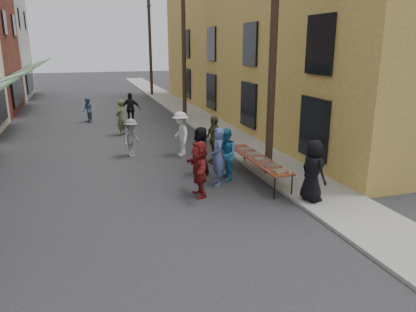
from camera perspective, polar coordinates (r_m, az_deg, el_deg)
ground at (r=10.71m, az=-5.74°, el=-9.68°), size 120.00×120.00×0.00m
sidewalk at (r=25.85m, az=-1.76°, el=5.56°), size 2.20×60.00×0.10m
building_ochre at (r=26.85m, az=11.93°, el=16.24°), size 10.00×28.00×10.00m
utility_pole_near at (r=13.95m, az=9.17°, el=15.18°), size 0.26×0.26×9.00m
utility_pole_mid at (r=25.27m, az=-3.43°, el=15.46°), size 0.26×0.26×9.00m
utility_pole_far at (r=37.02m, az=-8.15°, el=15.38°), size 0.26×0.26×9.00m
serving_table at (r=13.99m, az=7.04°, el=-0.46°), size 0.70×4.00×0.75m
catering_tray_sausage at (r=12.55m, az=10.15°, el=-2.11°), size 0.50×0.33×0.08m
catering_tray_foil_b at (r=13.11m, az=8.85°, el=-1.29°), size 0.50×0.33×0.08m
catering_tray_buns at (r=13.71m, az=7.57°, el=-0.48°), size 0.50×0.33×0.08m
catering_tray_foil_d at (r=14.32m, az=6.40°, el=0.26°), size 0.50×0.33×0.08m
catering_tray_buns_end at (r=14.94m, az=5.32°, el=0.94°), size 0.50×0.33×0.08m
condiment_jar_a at (r=12.20m, az=9.88°, el=-2.62°), size 0.07×0.07×0.08m
condiment_jar_b at (r=12.29m, az=9.67°, el=-2.48°), size 0.07×0.07×0.08m
condiment_jar_c at (r=12.37m, az=9.46°, el=-2.34°), size 0.07×0.07×0.08m
cup_stack at (r=12.43m, az=11.50°, el=-2.26°), size 0.08×0.08×0.12m
guest_front_a at (r=14.34m, az=-0.99°, el=0.72°), size 0.67×0.92×1.75m
guest_front_b at (r=13.26m, az=1.38°, el=-0.11°), size 0.55×0.76×1.93m
guest_front_c at (r=13.78m, az=2.47°, el=0.20°), size 0.76×0.94×1.80m
guest_front_d at (r=16.81m, az=-3.84°, el=3.11°), size 0.79×1.26×1.86m
guest_front_e at (r=15.77m, az=0.85°, el=2.33°), size 0.66×1.17×1.87m
guest_queue_back at (r=12.32m, az=-1.20°, el=-1.80°), size 0.60×1.64×1.74m
server at (r=12.07m, az=14.56°, el=-2.00°), size 0.73×0.98×1.82m
passerby_left at (r=16.98m, az=-10.73°, el=2.52°), size 1.09×1.17×1.58m
passerby_mid at (r=23.84m, az=-10.80°, el=6.54°), size 1.15×0.70×1.82m
passerby_right at (r=21.06m, az=-12.18°, el=5.30°), size 0.71×0.80×1.83m
passerby_far at (r=25.07m, az=-16.54°, el=6.21°), size 0.80×0.88×1.47m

